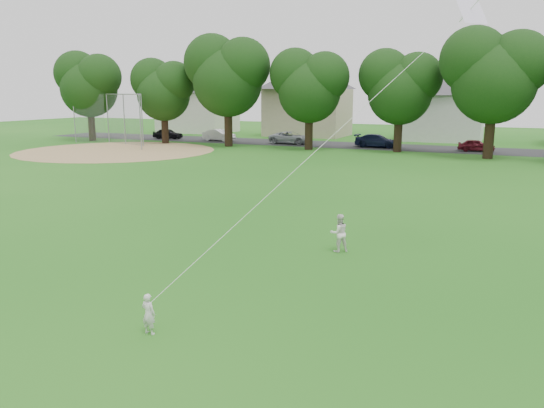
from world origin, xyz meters
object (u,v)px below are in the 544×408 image
at_px(toddler, 149,314).
at_px(baseball_backstop, 120,120).
at_px(kite, 332,136).
at_px(older_boy, 339,233).

bearing_deg(toddler, baseball_backstop, -47.31).
height_order(toddler, kite, kite).
relative_size(kite, baseball_backstop, 1.10).
bearing_deg(toddler, older_boy, -102.28).
distance_m(toddler, older_boy, 8.03).
distance_m(toddler, kite, 6.29).
bearing_deg(baseball_backstop, kite, -43.44).
xyz_separation_m(kite, baseball_backstop, (-32.59, 30.86, -1.62)).
bearing_deg(kite, older_boy, 102.68).
bearing_deg(kite, baseball_backstop, 136.56).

